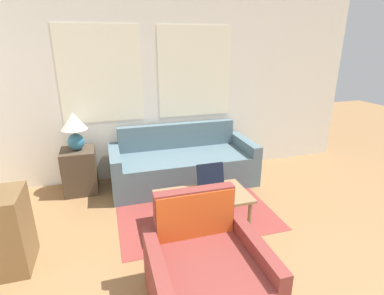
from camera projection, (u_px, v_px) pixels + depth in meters
wall_back at (156, 90)px, 4.36m from camera, size 6.35×0.06×2.60m
rug at (189, 202)px, 3.90m from camera, size 1.85×1.85×0.01m
couch at (183, 165)px, 4.39m from camera, size 2.05×0.84×0.82m
armchair at (206, 275)px, 2.31m from camera, size 0.86×0.82×0.86m
side_table at (80, 171)px, 4.10m from camera, size 0.44×0.44×0.61m
table_lamp at (74, 127)px, 3.89m from camera, size 0.33×0.33×0.50m
coffee_table at (203, 199)px, 3.30m from camera, size 1.03×0.57×0.38m
laptop at (213, 184)px, 3.41m from camera, size 0.33×0.32×0.26m
cup_navy at (181, 201)px, 3.07m from camera, size 0.07×0.07×0.10m
snack_bowl at (204, 200)px, 3.12m from camera, size 0.15×0.15×0.06m
book_red at (180, 195)px, 3.26m from camera, size 0.26×0.21×0.04m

